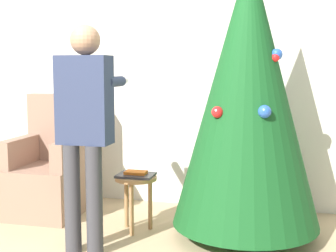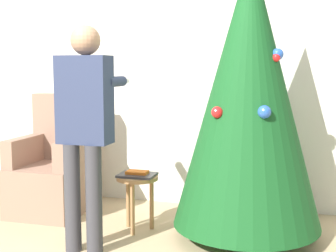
% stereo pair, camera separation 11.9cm
% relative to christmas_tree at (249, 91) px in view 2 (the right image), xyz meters
% --- Properties ---
extents(wall_back, '(8.00, 0.06, 2.70)m').
position_rel_christmas_tree_xyz_m(wall_back, '(-0.91, 0.84, 0.17)').
color(wall_back, silver).
rests_on(wall_back, ground_plane).
extents(christmas_tree, '(1.16, 1.16, 2.24)m').
position_rel_christmas_tree_xyz_m(christmas_tree, '(0.00, 0.00, 0.00)').
color(christmas_tree, brown).
rests_on(christmas_tree, ground_plane).
extents(armchair, '(0.63, 0.72, 1.11)m').
position_rel_christmas_tree_xyz_m(armchair, '(-1.84, 0.24, -0.80)').
color(armchair, '#93705B').
rests_on(armchair, ground_plane).
extents(person_standing, '(0.41, 0.57, 1.67)m').
position_rel_christmas_tree_xyz_m(person_standing, '(-1.12, -0.55, -0.19)').
color(person_standing, '#38383D').
rests_on(person_standing, ground_plane).
extents(side_stool, '(0.35, 0.35, 0.47)m').
position_rel_christmas_tree_xyz_m(side_stool, '(-0.90, -0.06, -0.80)').
color(side_stool, '#A37547').
rests_on(side_stool, ground_plane).
extents(laptop, '(0.30, 0.23, 0.02)m').
position_rel_christmas_tree_xyz_m(laptop, '(-0.90, -0.06, -0.70)').
color(laptop, '#38383D').
rests_on(laptop, side_stool).
extents(book, '(0.18, 0.11, 0.02)m').
position_rel_christmas_tree_xyz_m(book, '(-0.90, -0.06, -0.68)').
color(book, orange).
rests_on(book, laptop).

